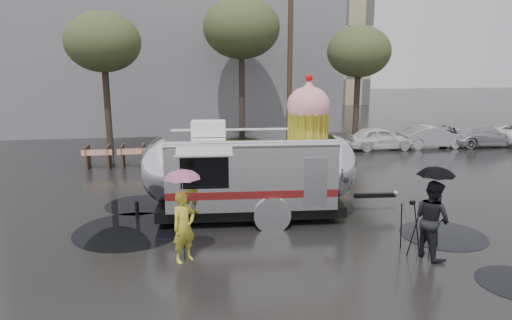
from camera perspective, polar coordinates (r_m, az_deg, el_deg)
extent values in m
plane|color=black|center=(12.04, 7.38, -10.70)|extent=(120.00, 120.00, 0.00)
cylinder|color=black|center=(13.45, -15.53, -8.49)|extent=(3.08, 3.08, 0.01)
cylinder|color=black|center=(17.52, 2.65, -3.12)|extent=(1.49, 1.49, 0.01)
cylinder|color=black|center=(15.66, -14.37, -5.42)|extent=(2.21, 2.21, 0.01)
cylinder|color=black|center=(13.67, 22.32, -8.65)|extent=(2.31, 2.31, 0.01)
cube|color=slate|center=(34.65, -10.57, 15.26)|extent=(22.00, 12.00, 13.00)
cylinder|color=#473323|center=(25.25, 4.25, 11.99)|extent=(0.28, 0.28, 9.00)
cylinder|color=#382D26|center=(23.97, -18.15, 7.61)|extent=(0.32, 0.32, 5.85)
ellipsoid|color=#374120|center=(23.92, -18.58, 13.82)|extent=(3.64, 3.64, 2.86)
cylinder|color=#382D26|center=(25.83, -1.79, 9.53)|extent=(0.32, 0.32, 6.75)
ellipsoid|color=#374120|center=(25.85, -1.83, 16.18)|extent=(4.20, 4.20, 3.30)
cylinder|color=#382D26|center=(25.41, 12.48, 7.67)|extent=(0.32, 0.32, 5.40)
ellipsoid|color=#374120|center=(25.33, 12.74, 13.08)|extent=(3.36, 3.36, 2.64)
cube|color=#473323|center=(21.47, -20.26, 0.39)|extent=(0.08, 0.80, 1.00)
cube|color=#473323|center=(21.30, -17.89, 0.48)|extent=(0.08, 0.80, 1.00)
cube|color=#E5590C|center=(20.96, -19.31, 0.89)|extent=(1.30, 0.04, 0.25)
cube|color=#473323|center=(21.22, -16.29, 0.53)|extent=(0.08, 0.80, 1.00)
cube|color=#473323|center=(21.11, -13.87, 0.62)|extent=(0.08, 0.80, 1.00)
cube|color=#E5590C|center=(20.74, -15.23, 1.04)|extent=(1.30, 0.04, 0.25)
cube|color=#473323|center=(21.07, -12.25, 0.67)|extent=(0.08, 0.80, 1.00)
cube|color=#473323|center=(21.03, -9.80, 0.76)|extent=(0.08, 0.80, 1.00)
cube|color=#E5590C|center=(20.62, -11.09, 1.18)|extent=(1.30, 0.04, 0.25)
imported|color=silver|center=(25.12, 15.22, 2.87)|extent=(4.00, 1.80, 1.40)
imported|color=#B2B2B7|center=(26.48, 21.17, 2.94)|extent=(4.00, 1.80, 1.40)
imported|color=#B2B2B7|center=(28.09, 26.50, 3.01)|extent=(4.20, 1.80, 1.44)
cube|color=silver|center=(13.72, -0.83, -0.92)|extent=(4.98, 2.84, 1.97)
ellipsoid|color=silver|center=(14.10, 8.99, -0.71)|extent=(1.81, 2.62, 1.97)
ellipsoid|color=silver|center=(13.76, -10.88, -1.11)|extent=(1.81, 2.62, 1.97)
cube|color=black|center=(14.03, -0.81, -5.49)|extent=(5.61, 2.55, 0.33)
cylinder|color=black|center=(13.02, 1.98, -6.95)|extent=(0.78, 0.29, 0.77)
cylinder|color=black|center=(15.15, 0.95, -4.12)|extent=(0.78, 0.29, 0.77)
cylinder|color=silver|center=(12.86, 2.06, -6.95)|extent=(1.06, 0.18, 1.05)
cube|color=black|center=(14.79, 14.65, -4.30)|extent=(1.32, 0.22, 0.13)
sphere|color=silver|center=(15.01, 17.03, -3.98)|extent=(0.19, 0.19, 0.18)
cylinder|color=black|center=(14.24, -14.64, -6.10)|extent=(0.12, 0.12, 0.55)
cube|color=#5E1312|center=(12.64, -0.40, -4.41)|extent=(4.81, 0.35, 0.22)
cube|color=#5E1312|center=(15.06, -1.17, -1.64)|extent=(4.81, 0.35, 0.22)
cube|color=black|center=(12.42, -6.46, -1.66)|extent=(1.31, 0.12, 0.88)
cube|color=beige|center=(12.04, -6.55, 0.56)|extent=(1.57, 0.65, 0.16)
cube|color=silver|center=(12.79, 7.46, -2.79)|extent=(0.66, 0.07, 1.42)
cube|color=white|center=(13.46, -5.98, 3.97)|extent=(1.03, 0.78, 0.42)
cylinder|color=gold|center=(13.72, 6.50, 4.58)|extent=(1.21, 1.21, 0.66)
ellipsoid|color=pink|center=(13.65, 6.56, 6.77)|extent=(1.35, 1.35, 1.14)
cone|color=pink|center=(13.61, 6.62, 9.15)|extent=(0.58, 0.58, 0.44)
sphere|color=red|center=(13.60, 6.64, 10.17)|extent=(0.23, 0.23, 0.22)
imported|color=gold|center=(10.98, -9.01, -8.25)|extent=(0.74, 0.70, 1.72)
imported|color=pink|center=(10.65, -9.20, -2.93)|extent=(1.07, 1.07, 0.73)
cylinder|color=black|center=(10.99, -9.00, -8.41)|extent=(0.02, 0.02, 1.65)
imported|color=black|center=(11.82, 21.15, -6.92)|extent=(0.74, 1.02, 1.92)
imported|color=black|center=(11.55, 21.52, -2.42)|extent=(1.08, 1.08, 0.74)
cylinder|color=black|center=(11.87, 21.10, -7.54)|extent=(0.02, 0.02, 1.65)
cylinder|color=black|center=(12.22, 19.43, -7.78)|extent=(0.14, 0.28, 1.29)
cylinder|color=black|center=(12.08, 17.69, -7.89)|extent=(0.19, 0.25, 1.29)
cylinder|color=black|center=(11.85, 19.14, -8.39)|extent=(0.30, 0.06, 1.28)
cube|color=black|center=(11.84, 18.98, -5.06)|extent=(0.14, 0.13, 0.09)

